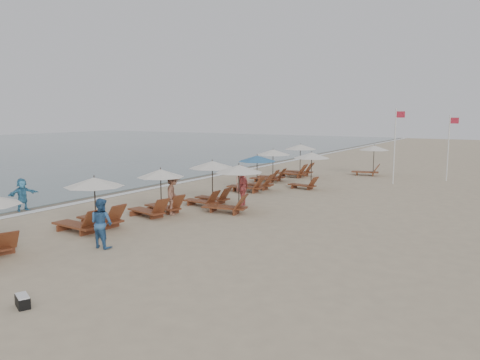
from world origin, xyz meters
The scene contains 20 objects.
ground centered at (0.00, 0.00, 0.00)m, with size 160.00×160.00×0.00m, color tan.
wet_sand_band centered at (-12.50, 10.00, 0.00)m, with size 3.20×140.00×0.01m, color #6B5E4C.
foam_line centered at (-11.20, 10.00, 0.01)m, with size 0.50×140.00×0.02m, color white.
lounger_station_1 centered at (-6.20, 0.13, 1.00)m, with size 2.77×2.31×2.10m.
lounger_station_2 centered at (-5.78, 3.57, 1.00)m, with size 2.57×2.25×2.10m.
lounger_station_3 centered at (-5.14, 6.80, 1.21)m, with size 2.55×2.37×2.22m.
lounger_station_4 centered at (-5.47, 11.79, 0.99)m, with size 2.75×2.26×2.12m.
lounger_station_5 centered at (-6.37, 15.74, 1.15)m, with size 2.61×2.36×2.17m.
lounger_station_6 centered at (-5.89, 19.00, 1.11)m, with size 2.79×2.36×2.36m.
inland_station_0 centered at (-3.11, 5.75, 1.33)m, with size 2.79×2.24×2.22m.
inland_station_1 centered at (-2.92, 14.14, 1.50)m, with size 2.52×2.24×2.22m.
inland_station_2 centered at (-1.51, 22.44, 1.37)m, with size 2.72×2.24×2.22m.
beachgoer_mid_a centered at (-3.88, -1.45, 0.86)m, with size 0.83×0.65×1.72m, color #2D5788.
beachgoer_mid_b centered at (-5.17, 3.97, 0.95)m, with size 1.23×0.70×1.90m, color brown.
beachgoer_far_a centered at (-3.57, 7.43, 0.89)m, with size 1.04×0.43×1.77m, color #C04E4C.
beachgoer_far_b centered at (-5.55, 10.63, 0.81)m, with size 0.79×0.52×1.62m, color #A36958.
waterline_walker centered at (-11.82, 1.00, 0.78)m, with size 1.44×0.46×1.56m, color teal.
duffel_bag centered at (-1.63, -6.00, 0.15)m, with size 0.59×0.45×0.29m.
flag_pole_near centered at (1.08, 18.88, 2.70)m, with size 0.60×0.08×4.90m.
flag_pole_far centered at (3.85, 22.27, 2.49)m, with size 0.60×0.08×4.50m.
Camera 1 is at (8.35, -12.51, 4.56)m, focal length 35.50 mm.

